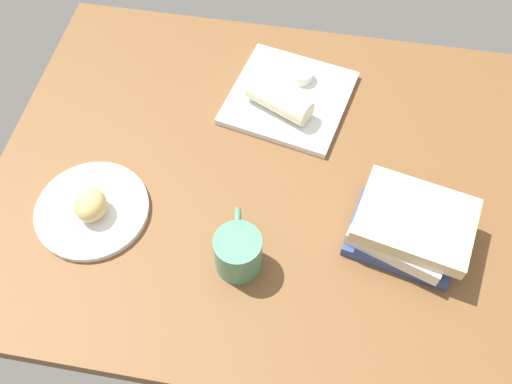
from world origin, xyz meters
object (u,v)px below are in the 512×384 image
(book_stack, at_px, (408,229))
(coffee_mug, at_px, (237,251))
(round_plate, at_px, (92,210))
(scone_pastry, at_px, (90,205))
(square_plate, at_px, (289,98))
(breakfast_wrap, at_px, (280,100))
(sauce_cup, at_px, (302,75))

(book_stack, bearing_deg, coffee_mug, -162.20)
(round_plate, xyz_separation_m, scone_pastry, (0.01, -0.01, 0.04))
(square_plate, bearing_deg, round_plate, -133.81)
(square_plate, xyz_separation_m, book_stack, (0.27, -0.32, 0.04))
(scone_pastry, distance_m, square_plate, 0.50)
(square_plate, bearing_deg, breakfast_wrap, -111.04)
(sauce_cup, bearing_deg, square_plate, -111.04)
(breakfast_wrap, bearing_deg, sauce_cup, 4.40)
(round_plate, height_order, coffee_mug, coffee_mug)
(sauce_cup, bearing_deg, round_plate, -131.50)
(coffee_mug, bearing_deg, sauce_cup, 82.86)
(round_plate, xyz_separation_m, sauce_cup, (0.37, 0.41, 0.02))
(breakfast_wrap, distance_m, coffee_mug, 0.38)
(square_plate, height_order, coffee_mug, coffee_mug)
(book_stack, bearing_deg, sauce_cup, 123.55)
(sauce_cup, height_order, coffee_mug, coffee_mug)
(square_plate, bearing_deg, book_stack, -49.99)
(sauce_cup, bearing_deg, scone_pastry, -130.33)
(scone_pastry, xyz_separation_m, breakfast_wrap, (0.32, 0.33, 0.00))
(book_stack, height_order, coffee_mug, coffee_mug)
(round_plate, relative_size, breakfast_wrap, 1.54)
(scone_pastry, distance_m, breakfast_wrap, 0.46)
(sauce_cup, bearing_deg, coffee_mug, -97.14)
(sauce_cup, xyz_separation_m, coffee_mug, (-0.06, -0.47, 0.02))
(round_plate, xyz_separation_m, book_stack, (0.61, 0.04, 0.04))
(scone_pastry, distance_m, sauce_cup, 0.56)
(round_plate, relative_size, scone_pastry, 3.19)
(round_plate, distance_m, breakfast_wrap, 0.46)
(scone_pastry, relative_size, square_plate, 0.28)
(round_plate, bearing_deg, square_plate, 46.19)
(sauce_cup, distance_m, coffee_mug, 0.48)
(scone_pastry, bearing_deg, round_plate, 132.40)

